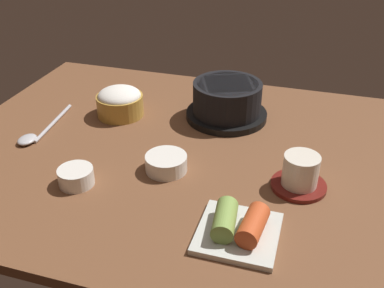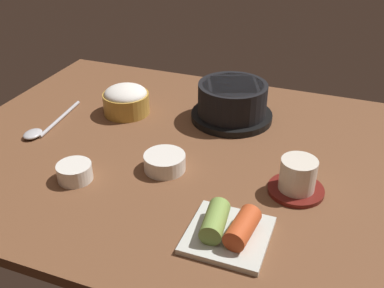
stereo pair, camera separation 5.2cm
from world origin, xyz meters
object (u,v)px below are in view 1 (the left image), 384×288
at_px(side_bowl_near, 76,176).
at_px(kimchi_plate, 238,227).
at_px(tea_cup_with_saucer, 300,174).
at_px(spoon, 37,133).
at_px(banchan_cup_center, 166,163).
at_px(rice_bowl, 120,102).
at_px(stone_pot, 227,101).

bearing_deg(side_bowl_near, kimchi_plate, -9.15).
relative_size(tea_cup_with_saucer, spoon, 0.50).
distance_m(tea_cup_with_saucer, side_bowl_near, 0.40).
bearing_deg(kimchi_plate, tea_cup_with_saucer, 63.46).
relative_size(banchan_cup_center, spoon, 0.40).
relative_size(banchan_cup_center, kimchi_plate, 0.64).
relative_size(rice_bowl, tea_cup_with_saucer, 1.08).
xyz_separation_m(rice_bowl, spoon, (-0.13, -0.14, -0.03)).
bearing_deg(banchan_cup_center, rice_bowl, 134.00).
distance_m(side_bowl_near, spoon, 0.22).
bearing_deg(banchan_cup_center, spoon, 172.18).
bearing_deg(tea_cup_with_saucer, side_bowl_near, -164.63).
height_order(banchan_cup_center, spoon, banchan_cup_center).
distance_m(kimchi_plate, spoon, 0.51).
bearing_deg(side_bowl_near, stone_pot, 58.96).
bearing_deg(stone_pot, kimchi_plate, -74.28).
distance_m(stone_pot, banchan_cup_center, 0.25).
bearing_deg(banchan_cup_center, side_bowl_near, -147.68).
xyz_separation_m(tea_cup_with_saucer, kimchi_plate, (-0.08, -0.16, -0.01)).
height_order(rice_bowl, banchan_cup_center, rice_bowl).
xyz_separation_m(stone_pot, kimchi_plate, (0.11, -0.39, -0.03)).
bearing_deg(spoon, side_bowl_near, -37.73).
relative_size(kimchi_plate, side_bowl_near, 1.94).
bearing_deg(rice_bowl, stone_pot, 13.62).
relative_size(side_bowl_near, spoon, 0.33).
height_order(tea_cup_with_saucer, kimchi_plate, tea_cup_with_saucer).
xyz_separation_m(stone_pot, spoon, (-0.37, -0.20, -0.04)).
height_order(stone_pot, kimchi_plate, stone_pot).
bearing_deg(rice_bowl, side_bowl_near, -81.92).
height_order(stone_pot, banchan_cup_center, stone_pot).
height_order(stone_pot, side_bowl_near, stone_pot).
bearing_deg(kimchi_plate, rice_bowl, 136.92).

